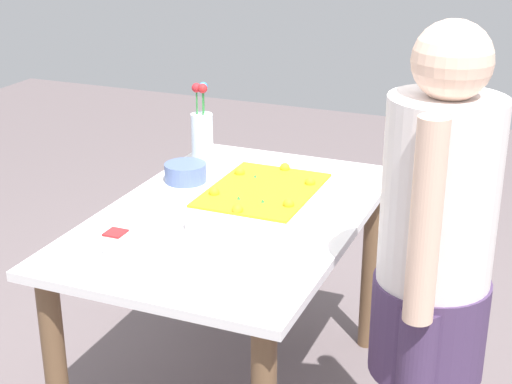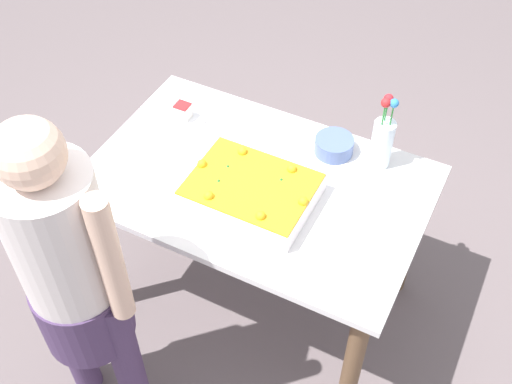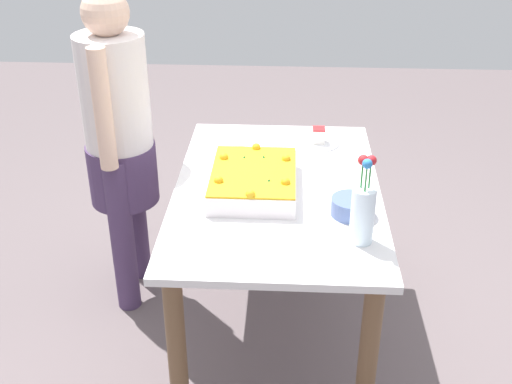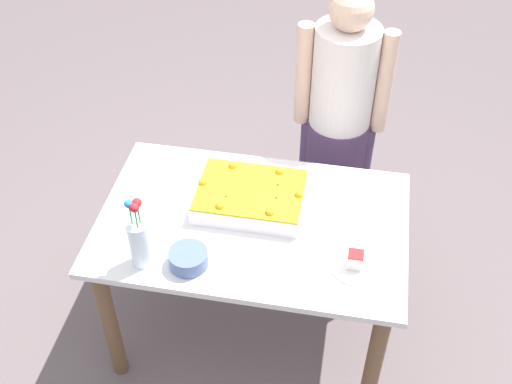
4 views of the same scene
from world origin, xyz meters
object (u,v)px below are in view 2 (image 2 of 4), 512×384
sheet_cake (251,191)px  serving_plate_with_slice (183,115)px  person_standing (72,275)px  flower_vase (382,140)px  fruit_bowl (334,146)px  cake_knife (147,167)px

sheet_cake → serving_plate_with_slice: size_ratio=2.40×
sheet_cake → person_standing: person_standing is taller
flower_vase → fruit_bowl: size_ratio=2.13×
sheet_cake → serving_plate_with_slice: (-0.46, 0.28, -0.02)m
cake_knife → fruit_bowl: (0.61, 0.41, 0.03)m
sheet_cake → serving_plate_with_slice: 0.54m
serving_plate_with_slice → cake_knife: (0.02, -0.31, -0.02)m
cake_knife → flower_vase: flower_vase is taller
fruit_bowl → cake_knife: bearing=-146.0°
sheet_cake → fruit_bowl: (0.18, 0.38, -0.01)m
serving_plate_with_slice → cake_knife: serving_plate_with_slice is taller
flower_vase → person_standing: 1.22m
flower_vase → serving_plate_with_slice: bearing=-171.6°
serving_plate_with_slice → fruit_bowl: bearing=9.1°
fruit_bowl → serving_plate_with_slice: bearing=-170.9°
serving_plate_with_slice → cake_knife: bearing=-85.5°
flower_vase → person_standing: bearing=-123.8°
cake_knife → sheet_cake: bearing=-99.4°
serving_plate_with_slice → flower_vase: size_ratio=0.58×
sheet_cake → serving_plate_with_slice: bearing=149.2°
sheet_cake → cake_knife: size_ratio=2.22×
flower_vase → fruit_bowl: (-0.18, -0.02, -0.09)m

